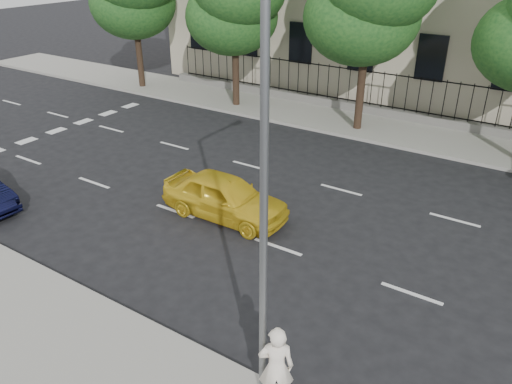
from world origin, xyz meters
TOP-DOWN VIEW (x-y plane):
  - ground at (0.00, 0.00)m, footprint 120.00×120.00m
  - far_sidewalk at (0.00, 14.00)m, footprint 60.00×4.00m
  - lane_markings at (0.00, 4.75)m, footprint 49.60×4.62m
  - crosswalk at (-14.00, 4.60)m, footprint 0.50×12.10m
  - iron_fence at (0.00, 15.70)m, footprint 30.00×0.50m
  - street_light at (2.50, -1.77)m, footprint 0.25×3.32m
  - yellow_taxi at (-2.39, 3.15)m, footprint 4.28×1.77m
  - woman_near at (2.86, -2.40)m, footprint 0.80×0.72m

SIDE VIEW (x-z plane):
  - ground at x=0.00m, z-range 0.00..0.00m
  - lane_markings at x=0.00m, z-range 0.00..0.01m
  - crosswalk at x=-14.00m, z-range 0.00..0.01m
  - far_sidewalk at x=0.00m, z-range 0.00..0.15m
  - iron_fence at x=0.00m, z-range -0.45..1.75m
  - yellow_taxi at x=-2.39m, z-range 0.00..1.45m
  - woman_near at x=2.86m, z-range 0.15..1.99m
  - street_light at x=2.50m, z-range 1.12..9.17m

